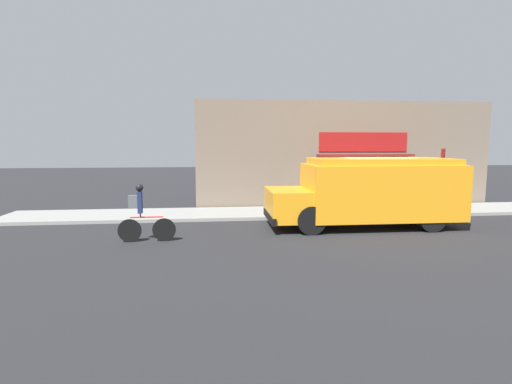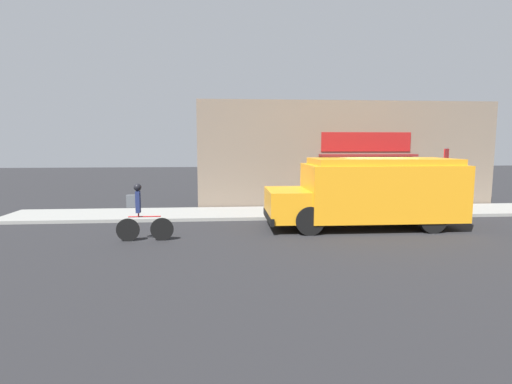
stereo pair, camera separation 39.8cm
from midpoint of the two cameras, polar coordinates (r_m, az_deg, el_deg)
ground_plane at (r=15.95m, az=15.20°, el=-3.63°), size 70.00×70.00×0.00m
sidewalk at (r=17.12m, az=13.63°, el=-2.66°), size 28.00×2.58×0.12m
storefront at (r=18.26m, az=12.38°, el=5.25°), size 13.41×0.81×4.73m
school_bus at (r=14.18m, az=15.23°, el=0.16°), size 6.49×2.87×2.36m
cyclist at (r=12.11m, az=-16.86°, el=-2.99°), size 1.66×0.22×1.71m
stop_sign_post at (r=17.55m, az=24.43°, el=3.03°), size 0.45×0.45×2.58m
trash_bin at (r=16.24m, az=2.35°, el=-1.22°), size 0.56×0.56×0.86m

